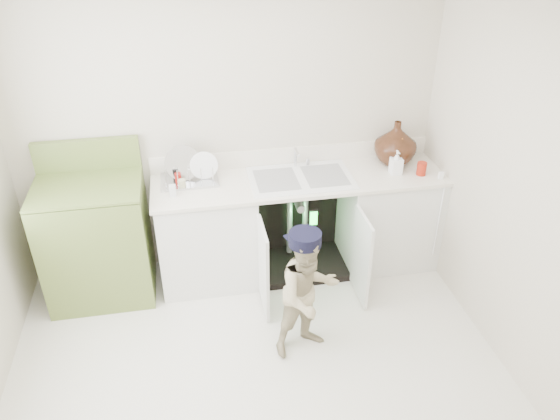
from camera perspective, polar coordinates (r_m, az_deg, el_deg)
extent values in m
plane|color=beige|center=(4.04, -2.16, -16.84)|extent=(3.50, 3.50, 0.00)
cube|color=beige|center=(4.55, -5.41, 8.36)|extent=(3.50, 2.50, 0.02)
cube|color=beige|center=(3.83, 24.23, 1.03)|extent=(2.50, 3.00, 0.02)
plane|color=white|center=(2.75, -3.25, 20.67)|extent=(3.50, 3.50, 0.00)
cube|color=silver|center=(4.66, -7.59, -2.68)|extent=(0.80, 0.60, 0.86)
cube|color=silver|center=(4.96, 11.14, -0.74)|extent=(0.80, 0.60, 0.86)
cube|color=black|center=(4.97, 1.40, -0.05)|extent=(0.80, 0.06, 0.86)
cube|color=black|center=(4.97, 1.99, -5.58)|extent=(0.80, 0.60, 0.06)
cylinder|color=gray|center=(4.80, 1.01, -0.95)|extent=(0.05, 0.05, 0.70)
cylinder|color=gray|center=(4.83, 2.64, -0.79)|extent=(0.05, 0.05, 0.70)
cylinder|color=gray|center=(4.69, 1.99, 0.58)|extent=(0.07, 0.18, 0.07)
cube|color=silver|center=(4.30, -1.72, -6.12)|extent=(0.03, 0.40, 0.76)
cube|color=silver|center=(4.46, 8.51, -4.91)|extent=(0.02, 0.40, 0.76)
cube|color=white|center=(4.51, 2.18, 3.16)|extent=(2.44, 0.64, 0.03)
cube|color=white|center=(4.73, 1.44, 5.74)|extent=(2.44, 0.02, 0.15)
cube|color=white|center=(4.51, 2.19, 3.27)|extent=(0.85, 0.55, 0.02)
cube|color=gray|center=(4.47, -0.38, 3.16)|extent=(0.34, 0.40, 0.01)
cube|color=gray|center=(4.55, 4.71, 3.60)|extent=(0.34, 0.40, 0.01)
cylinder|color=silver|center=(4.66, 1.62, 5.55)|extent=(0.03, 0.03, 0.17)
cylinder|color=silver|center=(4.57, 1.79, 6.08)|extent=(0.02, 0.14, 0.02)
cylinder|color=silver|center=(4.70, 2.92, 5.10)|extent=(0.04, 0.04, 0.06)
cylinder|color=white|center=(4.79, 16.25, -1.04)|extent=(0.01, 0.01, 0.70)
cube|color=white|center=(4.68, 16.47, 3.49)|extent=(0.04, 0.02, 0.06)
cube|color=silver|center=(4.52, -9.42, 3.11)|extent=(0.46, 0.31, 0.02)
cylinder|color=silver|center=(4.50, -10.04, 4.11)|extent=(0.29, 0.10, 0.28)
cylinder|color=white|center=(4.48, -7.92, 4.08)|extent=(0.23, 0.06, 0.22)
cylinder|color=silver|center=(4.39, -11.86, 3.17)|extent=(0.01, 0.01, 0.13)
cylinder|color=silver|center=(4.39, -10.65, 3.29)|extent=(0.01, 0.01, 0.13)
cylinder|color=silver|center=(4.39, -9.44, 3.40)|extent=(0.01, 0.01, 0.13)
cylinder|color=silver|center=(4.39, -8.24, 3.52)|extent=(0.01, 0.01, 0.13)
cylinder|color=silver|center=(4.40, -7.03, 3.63)|extent=(0.01, 0.01, 0.13)
imported|color=#472B14|center=(4.79, 12.00, 6.91)|extent=(0.36, 0.36, 0.38)
imported|color=orange|center=(4.79, 12.29, 6.10)|extent=(0.10, 0.10, 0.26)
imported|color=white|center=(4.64, 12.07, 4.89)|extent=(0.09, 0.09, 0.21)
cylinder|color=#A21F0D|center=(4.69, 14.57, 4.21)|extent=(0.08, 0.08, 0.11)
cylinder|color=#A0130D|center=(4.46, -10.59, 3.21)|extent=(0.05, 0.05, 0.10)
cylinder|color=#BFBA8C|center=(4.40, -10.18, 2.66)|extent=(0.06, 0.06, 0.08)
cylinder|color=black|center=(4.49, -10.85, 3.54)|extent=(0.04, 0.04, 0.12)
cube|color=silver|center=(4.31, -11.16, 2.00)|extent=(0.05, 0.05, 0.09)
cube|color=olive|center=(4.66, -18.52, -3.18)|extent=(0.82, 0.65, 0.99)
cube|color=olive|center=(4.41, -19.61, 2.33)|extent=(0.82, 0.65, 0.02)
cube|color=olive|center=(4.61, -19.52, 5.47)|extent=(0.82, 0.06, 0.26)
cylinder|color=black|center=(4.32, -22.48, 0.96)|extent=(0.18, 0.18, 0.02)
cylinder|color=silver|center=(4.31, -22.51, 1.10)|extent=(0.22, 0.22, 0.01)
cylinder|color=black|center=(4.59, -21.88, 2.93)|extent=(0.18, 0.18, 0.02)
cylinder|color=silver|center=(4.59, -21.91, 3.06)|extent=(0.22, 0.22, 0.01)
cylinder|color=black|center=(4.24, -17.12, 1.51)|extent=(0.18, 0.18, 0.02)
cylinder|color=silver|center=(4.24, -17.14, 1.65)|extent=(0.22, 0.22, 0.01)
cylinder|color=black|center=(4.52, -16.83, 3.47)|extent=(0.18, 0.18, 0.02)
cylinder|color=silver|center=(4.52, -16.86, 3.60)|extent=(0.22, 0.22, 0.01)
imported|color=#C5B58E|center=(3.90, 2.95, -8.77)|extent=(0.58, 0.51, 1.00)
cylinder|color=black|center=(3.62, 3.15, -3.05)|extent=(0.28, 0.28, 0.09)
cube|color=black|center=(3.71, 2.32, -2.74)|extent=(0.19, 0.14, 0.01)
cube|color=black|center=(4.32, 3.51, -0.82)|extent=(0.07, 0.01, 0.14)
cube|color=#26F23F|center=(4.31, 3.54, -0.88)|extent=(0.06, 0.00, 0.12)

